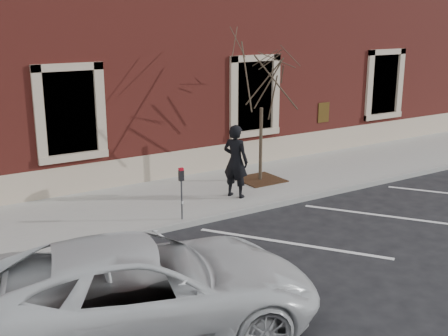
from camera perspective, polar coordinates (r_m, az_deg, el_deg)
ground at (r=14.28m, az=1.30°, el=-4.80°), size 120.00×120.00×0.00m
sidewalk_near at (r=15.66m, az=-2.26°, el=-2.69°), size 40.00×3.50×0.15m
curb_near at (r=14.22m, az=1.41°, el=-4.57°), size 40.00×0.12×0.15m
parking_stripes at (r=12.64m, az=6.90°, el=-7.62°), size 28.00×4.40×0.01m
building_civic at (r=20.33m, az=-11.14°, el=12.41°), size 40.00×8.62×8.00m
man at (r=14.97m, az=1.18°, el=0.70°), size 0.75×0.86×1.98m
parking_meter at (r=13.32m, az=-4.35°, el=-1.62°), size 0.12×0.09×1.28m
tree_grate at (r=16.77m, az=3.69°, el=-1.18°), size 1.22×1.22×0.03m
sapling at (r=16.21m, az=3.86°, el=8.21°), size 2.38×2.38×3.96m
white_truck at (r=8.99m, az=-8.43°, el=-12.10°), size 6.11×4.00×1.56m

